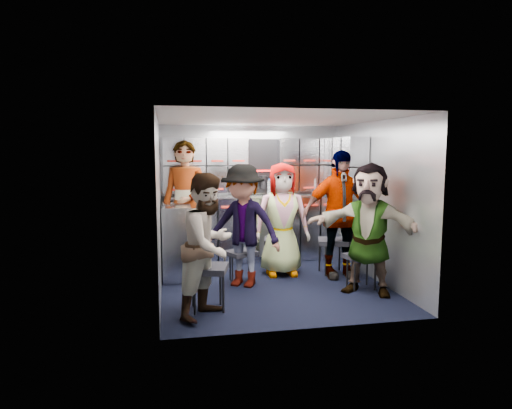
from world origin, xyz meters
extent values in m
plane|color=black|center=(0.00, 0.00, 0.00)|extent=(3.00, 3.00, 0.00)
cube|color=#999DA7|center=(0.00, 1.50, 1.05)|extent=(2.80, 0.04, 2.10)
cube|color=#999DA7|center=(-1.40, 0.00, 1.05)|extent=(0.04, 3.00, 2.10)
cube|color=#999DA7|center=(1.40, 0.00, 1.05)|extent=(0.04, 3.00, 2.10)
cube|color=silver|center=(0.00, 0.00, 2.10)|extent=(2.80, 3.00, 0.02)
cube|color=#A4A9B5|center=(0.00, 1.29, 0.49)|extent=(2.68, 0.38, 0.99)
cube|color=#A4A9B5|center=(-1.19, 0.56, 0.49)|extent=(0.38, 0.76, 0.99)
cube|color=silver|center=(0.00, 1.29, 1.01)|extent=(2.68, 0.42, 0.03)
cube|color=#A4A9B5|center=(0.00, 1.35, 1.49)|extent=(2.68, 0.28, 0.82)
cube|color=#A4A9B5|center=(1.25, 0.70, 1.49)|extent=(0.28, 1.00, 0.82)
cube|color=#A4A9B5|center=(1.25, 0.60, 0.50)|extent=(0.28, 1.20, 1.00)
cube|color=#AE2217|center=(0.00, 1.09, 0.88)|extent=(2.60, 0.02, 0.03)
cube|color=black|center=(-0.90, -0.78, 0.45)|extent=(0.50, 0.48, 0.06)
cylinder|color=black|center=(-1.05, -0.91, 0.22)|extent=(0.03, 0.03, 0.43)
cylinder|color=black|center=(-0.74, -0.91, 0.22)|extent=(0.03, 0.03, 0.43)
cylinder|color=black|center=(-1.05, -0.65, 0.22)|extent=(0.03, 0.03, 0.43)
cylinder|color=black|center=(-0.74, -0.65, 0.22)|extent=(0.03, 0.03, 0.43)
cube|color=black|center=(-0.37, 0.20, 0.38)|extent=(0.45, 0.44, 0.05)
cylinder|color=black|center=(-0.50, 0.09, 0.18)|extent=(0.02, 0.02, 0.36)
cylinder|color=black|center=(-0.25, 0.09, 0.18)|extent=(0.02, 0.02, 0.36)
cylinder|color=black|center=(-0.50, 0.31, 0.18)|extent=(0.02, 0.02, 0.36)
cylinder|color=black|center=(-0.25, 0.31, 0.18)|extent=(0.02, 0.02, 0.36)
cube|color=black|center=(0.24, 0.62, 0.44)|extent=(0.48, 0.46, 0.06)
cylinder|color=black|center=(0.09, 0.50, 0.21)|extent=(0.03, 0.03, 0.42)
cylinder|color=black|center=(0.39, 0.50, 0.21)|extent=(0.03, 0.03, 0.42)
cylinder|color=black|center=(0.09, 0.75, 0.21)|extent=(0.03, 0.03, 0.42)
cylinder|color=black|center=(0.39, 0.75, 0.21)|extent=(0.03, 0.03, 0.42)
cube|color=black|center=(0.96, 0.36, 0.45)|extent=(0.51, 0.49, 0.06)
cylinder|color=black|center=(0.81, 0.23, 0.21)|extent=(0.03, 0.03, 0.43)
cylinder|color=black|center=(1.11, 0.23, 0.21)|extent=(0.03, 0.03, 0.43)
cylinder|color=black|center=(0.81, 0.49, 0.21)|extent=(0.03, 0.03, 0.43)
cylinder|color=black|center=(1.11, 0.49, 0.21)|extent=(0.03, 0.03, 0.43)
cube|color=black|center=(1.05, -0.38, 0.40)|extent=(0.45, 0.44, 0.06)
cylinder|color=black|center=(0.92, -0.50, 0.19)|extent=(0.02, 0.02, 0.39)
cylinder|color=black|center=(1.18, -0.50, 0.19)|extent=(0.02, 0.02, 0.39)
cylinder|color=black|center=(0.92, -0.27, 0.19)|extent=(0.02, 0.02, 0.39)
cylinder|color=black|center=(1.18, -0.27, 0.19)|extent=(0.02, 0.02, 0.39)
imported|color=black|center=(-1.05, 0.87, 0.93)|extent=(0.79, 0.64, 1.86)
imported|color=black|center=(-0.90, -0.96, 0.75)|extent=(0.90, 0.92, 1.49)
imported|color=black|center=(-0.37, 0.02, 0.77)|extent=(1.15, 1.02, 1.55)
imported|color=black|center=(0.24, 0.44, 0.77)|extent=(0.79, 0.54, 1.55)
imported|color=black|center=(0.96, 0.18, 0.86)|extent=(1.01, 0.43, 1.72)
imported|color=black|center=(1.05, -0.56, 0.79)|extent=(1.45, 1.25, 1.57)
cylinder|color=white|center=(-0.70, 1.24, 1.17)|extent=(0.06, 0.06, 0.27)
cylinder|color=white|center=(0.25, 1.24, 1.15)|extent=(0.07, 0.07, 0.23)
cylinder|color=white|center=(0.97, 1.24, 1.15)|extent=(0.07, 0.07, 0.25)
cylinder|color=beige|center=(-0.93, 1.23, 1.08)|extent=(0.08, 0.08, 0.11)
cylinder|color=beige|center=(1.25, 1.23, 1.08)|extent=(0.07, 0.07, 0.09)
camera|label=1|loc=(-1.31, -5.56, 1.72)|focal=32.00mm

